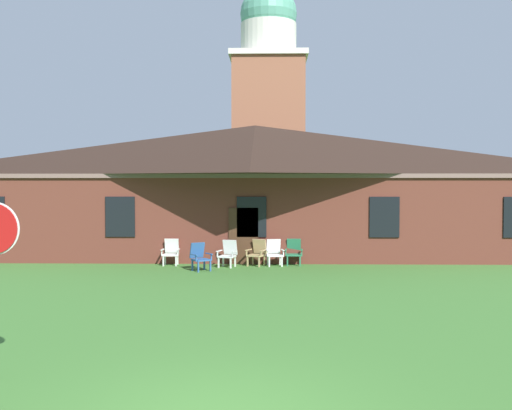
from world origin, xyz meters
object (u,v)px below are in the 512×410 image
Objects in this scene: lawn_chair_near_door at (200,256)px; lawn_chair_by_porch at (171,251)px; lawn_chair_middle at (257,252)px; lawn_chair_right_end at (274,252)px; lawn_chair_far_side at (294,251)px; lawn_chair_left_end at (228,253)px.

lawn_chair_by_porch is at bearing 130.72° from lawn_chair_near_door.
lawn_chair_middle is (1.96, 1.31, 0.00)m from lawn_chair_near_door.
lawn_chair_middle is at bearing -176.72° from lawn_chair_right_end.
lawn_chair_near_door is 1.00× the size of lawn_chair_far_side.
lawn_chair_near_door is at bearing -133.26° from lawn_chair_left_end.
lawn_chair_far_side is at bearing 9.03° from lawn_chair_middle.
lawn_chair_right_end and lawn_chair_far_side have the same top height.
lawn_chair_right_end is at bearing 27.56° from lawn_chair_near_door.
lawn_chair_near_door and lawn_chair_left_end have the same top height.
lawn_chair_right_end is at bearing -1.19° from lawn_chair_by_porch.
lawn_chair_left_end is 1.00× the size of lawn_chair_right_end.
lawn_chair_by_porch is at bearing 168.13° from lawn_chair_left_end.
lawn_chair_right_end is at bearing 3.28° from lawn_chair_middle.
lawn_chair_near_door is at bearing -152.44° from lawn_chair_right_end.
lawn_chair_left_end is 1.00× the size of lawn_chair_middle.
lawn_chair_middle is at bearing 17.78° from lawn_chair_left_end.
lawn_chair_by_porch and lawn_chair_middle have the same top height.
lawn_chair_far_side is (4.52, 0.10, 0.00)m from lawn_chair_by_porch.
lawn_chair_by_porch and lawn_chair_near_door have the same top height.
lawn_chair_near_door is 2.90m from lawn_chair_right_end.
lawn_chair_near_door is (1.22, -1.42, 0.00)m from lawn_chair_by_porch.
lawn_chair_by_porch is 1.87m from lawn_chair_near_door.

